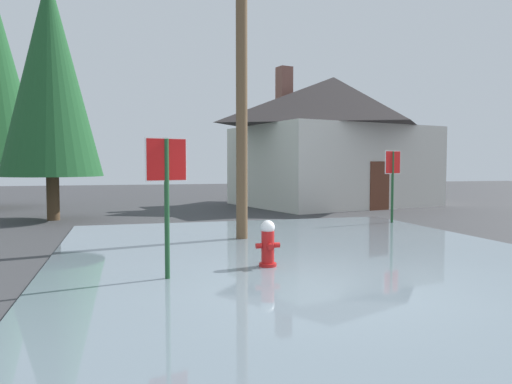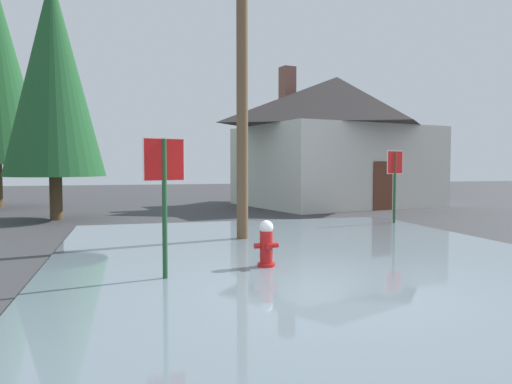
% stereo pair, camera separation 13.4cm
% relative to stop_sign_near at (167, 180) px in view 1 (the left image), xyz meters
% --- Properties ---
extents(ground_plane, '(80.00, 80.00, 0.10)m').
position_rel_stop_sign_near_xyz_m(ground_plane, '(2.30, -1.30, -1.68)').
color(ground_plane, '#38383A').
extents(flood_puddle, '(10.01, 13.33, 0.05)m').
position_rel_stop_sign_near_xyz_m(flood_puddle, '(2.93, 0.83, -1.61)').
color(flood_puddle, slate).
rests_on(flood_puddle, ground).
extents(lane_stop_bar, '(4.06, 0.34, 0.01)m').
position_rel_stop_sign_near_xyz_m(lane_stop_bar, '(1.70, -3.13, -1.63)').
color(lane_stop_bar, silver).
rests_on(lane_stop_bar, ground).
extents(stop_sign_near, '(0.67, 0.21, 2.30)m').
position_rel_stop_sign_near_xyz_m(stop_sign_near, '(0.00, 0.00, 0.00)').
color(stop_sign_near, '#1E4C28').
rests_on(stop_sign_near, ground).
extents(fire_hydrant, '(0.44, 0.38, 0.88)m').
position_rel_stop_sign_near_xyz_m(fire_hydrant, '(1.82, 0.47, -1.20)').
color(fire_hydrant, red).
rests_on(fire_hydrant, ground).
extents(utility_pole, '(1.60, 0.28, 7.97)m').
position_rel_stop_sign_near_xyz_m(utility_pole, '(2.16, 3.81, 2.53)').
color(utility_pole, brown).
rests_on(utility_pole, ground).
extents(stop_sign_far, '(0.69, 0.28, 2.31)m').
position_rel_stop_sign_near_xyz_m(stop_sign_far, '(7.51, 5.77, 0.02)').
color(stop_sign_far, '#1E4C28').
rests_on(stop_sign_far, ground).
extents(house, '(9.89, 8.48, 6.36)m').
position_rel_stop_sign_near_xyz_m(house, '(8.79, 13.09, 1.43)').
color(house, beige).
rests_on(house, ground).
extents(pine_tree_mid_left, '(3.29, 3.29, 8.23)m').
position_rel_stop_sign_near_xyz_m(pine_tree_mid_left, '(-2.93, 9.75, 3.21)').
color(pine_tree_mid_left, '#4C3823').
rests_on(pine_tree_mid_left, ground).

